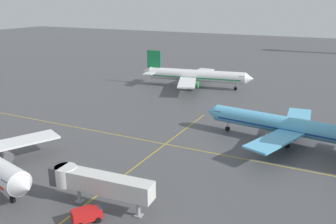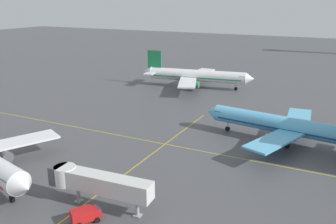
% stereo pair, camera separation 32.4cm
% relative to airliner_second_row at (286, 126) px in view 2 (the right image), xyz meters
% --- Properties ---
extents(airliner_second_row, '(38.11, 32.60, 11.85)m').
position_rel_airliner_second_row_xyz_m(airliner_second_row, '(0.00, 0.00, 0.00)').
color(airliner_second_row, '#5BB7E5').
rests_on(airliner_second_row, ground).
extents(airliner_third_row, '(40.55, 34.62, 12.62)m').
position_rel_airliner_second_row_xyz_m(airliner_third_row, '(-37.76, 40.22, 0.26)').
color(airliner_third_row, white).
rests_on(airliner_third_row, ground).
extents(taxiway_markings, '(143.10, 85.73, 0.01)m').
position_rel_airliner_second_row_xyz_m(taxiway_markings, '(-23.06, -31.78, -4.04)').
color(taxiway_markings, yellow).
rests_on(taxiway_markings, ground).
extents(service_truck_catering, '(3.86, 4.42, 2.10)m').
position_rel_airliner_second_row_xyz_m(service_truck_catering, '(-19.91, -43.06, -2.87)').
color(service_truck_catering, red).
rests_on(service_truck_catering, ground).
extents(jet_bridge, '(16.89, 4.04, 5.58)m').
position_rel_airliner_second_row_xyz_m(jet_bridge, '(-21.59, -39.07, 0.01)').
color(jet_bridge, silver).
rests_on(jet_bridge, ground).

